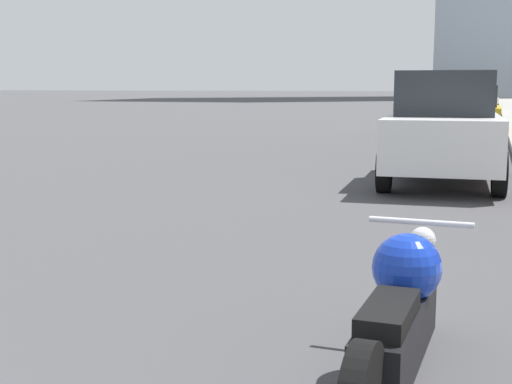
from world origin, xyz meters
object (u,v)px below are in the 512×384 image
object	(u,v)px
parked_car_white	(444,129)
parked_car_silver	(477,100)
motorcycle	(400,317)
parked_car_green	(484,95)
parked_car_blue	(479,96)
parked_car_yellow	(473,110)

from	to	relation	value
parked_car_white	parked_car_silver	world-z (taller)	parked_car_white
motorcycle	parked_car_green	world-z (taller)	parked_car_green
motorcycle	parked_car_blue	xyz separation A→B (m)	(-0.42, 46.25, 0.51)
parked_car_green	motorcycle	bearing A→B (deg)	-90.94
motorcycle	parked_car_green	bearing A→B (deg)	92.76
motorcycle	parked_car_blue	bearing A→B (deg)	93.01
parked_car_white	parked_car_green	bearing A→B (deg)	87.25
motorcycle	parked_car_blue	distance (m)	46.26
motorcycle	parked_car_blue	world-z (taller)	parked_car_blue
parked_car_silver	parked_car_white	bearing A→B (deg)	-84.79
parked_car_silver	parked_car_yellow	bearing A→B (deg)	-84.07
motorcycle	parked_car_blue	size ratio (longest dim) A/B	0.53
parked_car_silver	parked_car_green	world-z (taller)	parked_car_silver
motorcycle	parked_car_yellow	distance (m)	20.46
parked_car_yellow	parked_car_blue	distance (m)	25.80
parked_car_white	parked_car_green	world-z (taller)	parked_car_white
parked_car_white	parked_car_yellow	distance (m)	12.30
parked_car_yellow	parked_car_white	bearing A→B (deg)	-90.58
parked_car_blue	parked_car_green	xyz separation A→B (m)	(0.16, 10.42, -0.07)
parked_car_blue	parked_car_green	bearing A→B (deg)	90.13
parked_car_yellow	parked_car_green	xyz separation A→B (m)	(-0.10, 36.22, 0.06)
parked_car_silver	parked_car_green	bearing A→B (deg)	95.01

